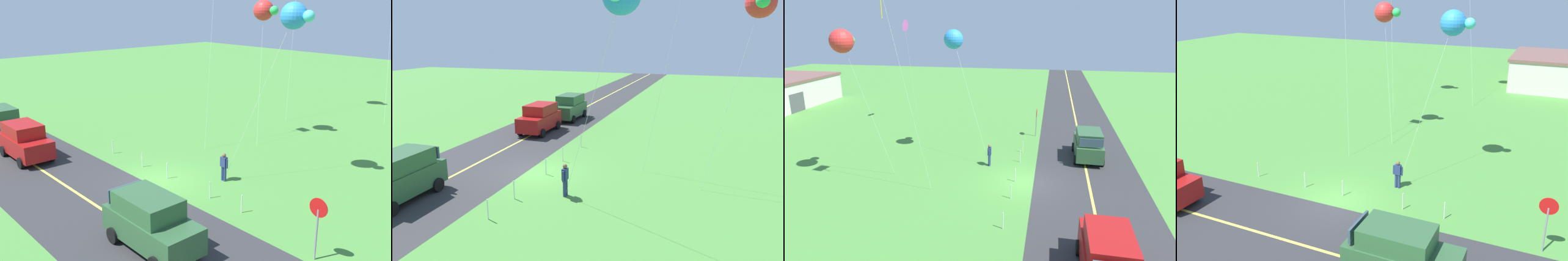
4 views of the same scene
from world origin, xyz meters
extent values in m
cube|color=#478438|center=(0.00, 0.00, -0.05)|extent=(120.00, 120.00, 0.10)
cube|color=#2D2D30|center=(0.00, -4.00, 0.00)|extent=(120.00, 7.00, 0.00)
cube|color=#E5E04C|center=(0.00, -4.00, 0.01)|extent=(120.00, 0.16, 0.00)
cube|color=#2D5633|center=(5.30, -4.24, 0.89)|extent=(4.40, 1.90, 1.10)
cube|color=#2D5633|center=(5.05, -4.24, 1.84)|extent=(2.73, 1.75, 0.80)
cube|color=#334756|center=(6.14, -4.24, 1.84)|extent=(0.10, 1.62, 0.64)
cube|color=#334756|center=(3.43, -4.24, 1.84)|extent=(0.10, 1.62, 0.60)
cylinder|color=black|center=(3.87, -3.29, 0.34)|extent=(0.68, 0.22, 0.68)
cylinder|color=black|center=(-6.99, -2.88, 0.34)|extent=(0.68, 0.22, 0.68)
cylinder|color=gray|center=(10.09, -0.10, 1.05)|extent=(0.08, 0.08, 2.10)
cylinder|color=red|center=(10.09, -0.10, 2.18)|extent=(0.76, 0.04, 0.76)
cylinder|color=white|center=(10.09, -0.07, 2.18)|extent=(0.62, 0.01, 0.62)
cylinder|color=navy|center=(2.24, 2.82, 0.41)|extent=(0.16, 0.16, 0.82)
cylinder|color=navy|center=(2.42, 2.82, 0.41)|extent=(0.16, 0.16, 0.82)
cube|color=navy|center=(2.33, 2.82, 1.10)|extent=(0.36, 0.22, 0.56)
cylinder|color=navy|center=(2.09, 2.82, 1.05)|extent=(0.10, 0.10, 0.52)
cylinder|color=navy|center=(2.57, 2.82, 1.05)|extent=(0.10, 0.10, 0.52)
sphere|color=brown|center=(2.33, 2.82, 1.49)|extent=(0.22, 0.22, 0.22)
cylinder|color=silver|center=(3.25, 4.33, 4.40)|extent=(1.84, 3.04, 8.81)
sphere|color=#2D8CE5|center=(4.16, 5.84, 8.80)|extent=(1.40, 1.40, 1.40)
sphere|color=#4CD8D8|center=(5.06, 5.84, 8.80)|extent=(0.60, 0.60, 0.60)
cylinder|color=silver|center=(-1.23, 9.89, 4.45)|extent=(1.55, 2.00, 8.91)
sphere|color=red|center=(-2.00, 10.88, 8.90)|extent=(1.40, 1.40, 1.40)
sphere|color=green|center=(-1.10, 10.88, 8.90)|extent=(0.60, 0.60, 0.60)
cylinder|color=silver|center=(-3.98, 17.17, 7.42)|extent=(1.84, 3.19, 14.85)
cylinder|color=silver|center=(-2.78, 6.60, 5.87)|extent=(1.14, 1.89, 11.73)
cylinder|color=silver|center=(1.64, 22.36, 7.43)|extent=(2.29, 3.15, 14.86)
cylinder|color=silver|center=(-5.64, 0.70, 0.45)|extent=(0.05, 0.05, 0.90)
cylinder|color=silver|center=(-2.38, 0.70, 0.45)|extent=(0.05, 0.05, 0.90)
cylinder|color=silver|center=(0.00, 0.70, 0.45)|extent=(0.05, 0.05, 0.90)
cylinder|color=silver|center=(3.44, 0.70, 0.45)|extent=(0.05, 0.05, 0.90)
cylinder|color=silver|center=(5.59, 0.70, 0.45)|extent=(0.05, 0.05, 0.90)
camera|label=1|loc=(18.10, -13.45, 9.56)|focal=40.60mm
camera|label=2|loc=(17.67, 9.26, 7.36)|focal=34.41mm
camera|label=3|loc=(-20.98, -1.30, 9.85)|focal=32.23mm
camera|label=4|loc=(9.78, -16.77, 10.78)|focal=38.24mm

